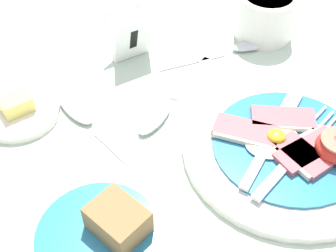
{
  "coord_description": "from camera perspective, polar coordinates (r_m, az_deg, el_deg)",
  "views": [
    {
      "loc": [
        -0.21,
        -0.32,
        0.45
      ],
      "look_at": [
        -0.05,
        0.06,
        0.02
      ],
      "focal_mm": 50.0,
      "sensor_mm": 36.0,
      "label": 1
    }
  ],
  "objects": [
    {
      "name": "teaspoon_near_cup",
      "position": [
        0.76,
        8.42,
        9.32
      ],
      "size": [
        0.19,
        0.03,
        0.01
      ],
      "rotation": [
        0.0,
        0.0,
        6.24
      ],
      "color": "silver",
      "rests_on": "ground_plane"
    },
    {
      "name": "number_card",
      "position": [
        0.72,
        -4.71,
        10.81
      ],
      "size": [
        0.07,
        0.05,
        0.07
      ],
      "rotation": [
        0.0,
        0.0,
        0.13
      ],
      "color": "white",
      "rests_on": "ground_plane"
    },
    {
      "name": "teaspoon_by_saucer",
      "position": [
        0.65,
        -0.38,
        2.35
      ],
      "size": [
        0.17,
        0.13,
        0.01
      ],
      "rotation": [
        0.0,
        0.0,
        3.78
      ],
      "color": "silver",
      "rests_on": "ground_plane"
    },
    {
      "name": "sugar_cup",
      "position": [
        0.78,
        11.79,
        13.21
      ],
      "size": [
        0.09,
        0.09,
        0.07
      ],
      "color": "white",
      "rests_on": "ground_plane"
    },
    {
      "name": "ground_plane",
      "position": [
        0.59,
        6.33,
        -3.8
      ],
      "size": [
        3.0,
        3.0,
        0.0
      ],
      "primitive_type": "plane",
      "color": "#B7CCB7"
    },
    {
      "name": "butter_dish",
      "position": [
        0.67,
        -17.73,
        1.75
      ],
      "size": [
        0.11,
        0.11,
        0.03
      ],
      "color": "silver",
      "rests_on": "ground_plane"
    },
    {
      "name": "teaspoon_stray",
      "position": [
        0.64,
        -9.79,
        0.6
      ],
      "size": [
        0.08,
        0.19,
        0.01
      ],
      "rotation": [
        0.0,
        0.0,
        1.9
      ],
      "color": "silver",
      "rests_on": "ground_plane"
    },
    {
      "name": "breakfast_plate",
      "position": [
        0.61,
        14.59,
        -2.46
      ],
      "size": [
        0.27,
        0.27,
        0.04
      ],
      "color": "silver",
      "rests_on": "ground_plane"
    },
    {
      "name": "bread_plate",
      "position": [
        0.52,
        -8.07,
        -13.03
      ],
      "size": [
        0.19,
        0.19,
        0.05
      ],
      "color": "silver",
      "rests_on": "ground_plane"
    }
  ]
}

